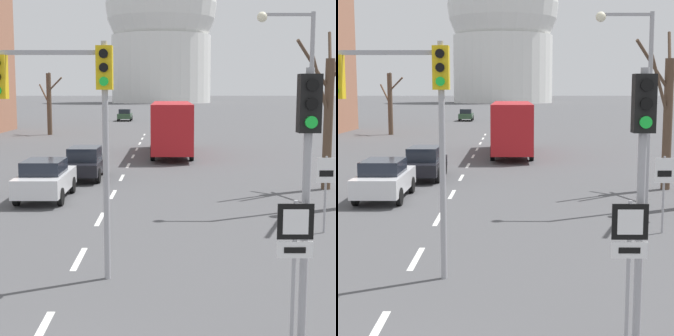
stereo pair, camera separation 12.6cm
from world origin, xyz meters
TOP-DOWN VIEW (x-y plane):
  - lane_stripe_0 at (0.00, 3.53)m, footprint 0.16×2.00m
  - lane_stripe_1 at (0.00, 8.03)m, footprint 0.16×2.00m
  - lane_stripe_2 at (0.00, 12.53)m, footprint 0.16×2.00m
  - lane_stripe_3 at (0.00, 17.03)m, footprint 0.16×2.00m
  - lane_stripe_4 at (0.00, 21.53)m, footprint 0.16×2.00m
  - lane_stripe_5 at (0.00, 26.03)m, footprint 0.16×2.00m
  - lane_stripe_6 at (0.00, 30.53)m, footprint 0.16×2.00m
  - lane_stripe_7 at (0.00, 35.03)m, footprint 0.16×2.00m
  - lane_stripe_8 at (0.00, 39.53)m, footprint 0.16×2.00m
  - lane_stripe_9 at (0.00, 44.03)m, footprint 0.16×2.00m
  - lane_stripe_10 at (0.00, 48.53)m, footprint 0.16×2.00m
  - traffic_signal_near_right at (4.62, 3.23)m, footprint 0.36×0.34m
  - traffic_signal_centre_tall at (0.10, 6.51)m, footprint 2.70×0.34m
  - route_sign_post at (4.40, 3.00)m, footprint 0.60×0.08m
  - speed_limit_sign at (7.07, 10.71)m, footprint 0.60×0.08m
  - street_lamp_right at (6.96, 14.04)m, footprint 2.05×0.36m
  - sedan_near_left at (-2.58, 16.02)m, footprint 1.85×4.27m
  - sedan_near_right at (3.47, 71.71)m, footprint 1.90×4.23m
  - sedan_mid_centre at (-1.75, 21.25)m, footprint 1.75×4.51m
  - sedan_far_left at (-3.74, 72.88)m, footprint 1.92×4.46m
  - city_bus at (2.55, 31.55)m, footprint 2.66×10.80m
  - bare_tree_right_near at (9.23, 18.28)m, footprint 3.41×2.66m
  - bare_tree_left_far at (-9.18, 48.42)m, footprint 2.82×2.61m
  - capitol_dome at (0.00, 185.07)m, footprint 36.87×36.87m

SIDE VIEW (x-z plane):
  - lane_stripe_0 at x=0.00m, z-range 0.00..0.01m
  - lane_stripe_1 at x=0.00m, z-range 0.00..0.01m
  - lane_stripe_2 at x=0.00m, z-range 0.00..0.01m
  - lane_stripe_3 at x=0.00m, z-range 0.00..0.01m
  - lane_stripe_4 at x=0.00m, z-range 0.00..0.01m
  - lane_stripe_5 at x=0.00m, z-range 0.00..0.01m
  - lane_stripe_6 at x=0.00m, z-range 0.00..0.01m
  - lane_stripe_7 at x=0.00m, z-range 0.00..0.01m
  - lane_stripe_8 at x=0.00m, z-range 0.00..0.01m
  - lane_stripe_9 at x=0.00m, z-range 0.00..0.01m
  - lane_stripe_10 at x=0.00m, z-range 0.00..0.01m
  - sedan_mid_centre at x=-1.75m, z-range 0.02..1.60m
  - sedan_near_left at x=-2.58m, z-range 0.03..1.63m
  - sedan_far_left at x=-3.74m, z-range 0.02..1.68m
  - sedan_near_right at x=3.47m, z-range 0.01..1.74m
  - speed_limit_sign at x=7.07m, z-range 0.42..2.78m
  - route_sign_post at x=4.40m, z-range 0.46..3.00m
  - city_bus at x=2.55m, z-range 0.31..3.79m
  - bare_tree_left_far at x=-9.18m, z-range 0.14..6.16m
  - traffic_signal_near_right at x=4.62m, z-range 0.94..5.63m
  - bare_tree_right_near at x=9.23m, z-range -0.09..6.82m
  - traffic_signal_centre_tall at x=0.10m, z-range 1.42..6.81m
  - street_lamp_right at x=6.96m, z-range 0.89..7.92m
  - capitol_dome at x=0.00m, z-range -0.67..51.41m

